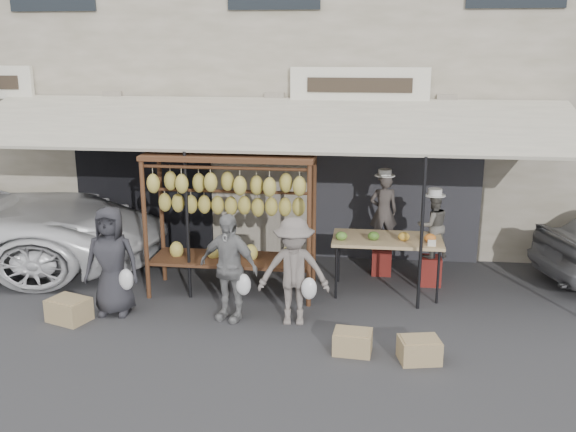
# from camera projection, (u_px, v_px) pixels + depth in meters

# --- Properties ---
(ground_plane) EXTENTS (90.00, 90.00, 0.00)m
(ground_plane) POSITION_uv_depth(u_px,v_px,m) (238.00, 332.00, 8.81)
(ground_plane) COLOR #2D2D30
(shophouse) EXTENTS (24.00, 6.15, 7.30)m
(shophouse) POSITION_uv_depth(u_px,v_px,m) (295.00, 53.00, 14.09)
(shophouse) COLOR #C0B4A4
(shophouse) RESTS_ON ground_plane
(awning) EXTENTS (10.00, 2.35, 2.92)m
(awning) POSITION_uv_depth(u_px,v_px,m) (264.00, 125.00, 10.33)
(awning) COLOR beige
(awning) RESTS_ON ground_plane
(banana_rack) EXTENTS (2.60, 0.90, 2.24)m
(banana_rack) POSITION_uv_depth(u_px,v_px,m) (230.00, 197.00, 9.77)
(banana_rack) COLOR #422814
(banana_rack) RESTS_ON ground_plane
(produce_table) EXTENTS (1.70, 0.90, 1.04)m
(produce_table) POSITION_uv_depth(u_px,v_px,m) (387.00, 241.00, 10.00)
(produce_table) COLOR tan
(produce_table) RESTS_ON ground_plane
(vendor_left) EXTENTS (0.52, 0.38, 1.30)m
(vendor_left) POSITION_uv_depth(u_px,v_px,m) (383.00, 212.00, 10.77)
(vendor_left) COLOR #48413E
(vendor_left) RESTS_ON stool_left
(vendor_right) EXTENTS (0.62, 0.55, 1.06)m
(vendor_right) POSITION_uv_depth(u_px,v_px,m) (433.00, 226.00, 10.31)
(vendor_right) COLOR #615E57
(vendor_right) RESTS_ON stool_right
(customer_left) EXTENTS (0.82, 0.57, 1.61)m
(customer_left) POSITION_uv_depth(u_px,v_px,m) (112.00, 261.00, 9.24)
(customer_left) COLOR #2A292E
(customer_left) RESTS_ON ground_plane
(customer_mid) EXTENTS (0.99, 0.65, 1.56)m
(customer_mid) POSITION_uv_depth(u_px,v_px,m) (228.00, 267.00, 9.06)
(customer_mid) COLOR gray
(customer_mid) RESTS_ON ground_plane
(customer_right) EXTENTS (1.04, 0.65, 1.54)m
(customer_right) POSITION_uv_depth(u_px,v_px,m) (294.00, 272.00, 8.91)
(customer_right) COLOR slate
(customer_right) RESTS_ON ground_plane
(stool_left) EXTENTS (0.39, 0.39, 0.46)m
(stool_left) POSITION_uv_depth(u_px,v_px,m) (381.00, 261.00, 11.00)
(stool_left) COLOR maroon
(stool_left) RESTS_ON ground_plane
(stool_right) EXTENTS (0.37, 0.37, 0.48)m
(stool_right) POSITION_uv_depth(u_px,v_px,m) (430.00, 271.00, 10.51)
(stool_right) COLOR maroon
(stool_right) RESTS_ON ground_plane
(crate_near_a) EXTENTS (0.51, 0.40, 0.29)m
(crate_near_a) POSITION_uv_depth(u_px,v_px,m) (353.00, 342.00, 8.19)
(crate_near_a) COLOR tan
(crate_near_a) RESTS_ON ground_plane
(crate_near_b) EXTENTS (0.56, 0.47, 0.30)m
(crate_near_b) POSITION_uv_depth(u_px,v_px,m) (419.00, 350.00, 7.97)
(crate_near_b) COLOR tan
(crate_near_b) RESTS_ON ground_plane
(crate_far) EXTENTS (0.66, 0.58, 0.33)m
(crate_far) POSITION_uv_depth(u_px,v_px,m) (69.00, 310.00, 9.14)
(crate_far) COLOR tan
(crate_far) RESTS_ON ground_plane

